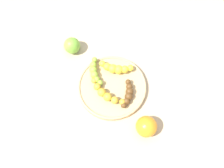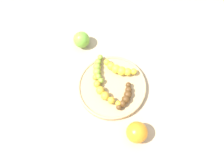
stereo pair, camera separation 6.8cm
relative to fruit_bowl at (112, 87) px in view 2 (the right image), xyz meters
name	(u,v)px [view 2 (the right image)]	position (x,y,z in m)	size (l,w,h in m)	color
ground_plane	(112,88)	(0.00, 0.00, -0.01)	(2.40, 2.40, 0.00)	tan
fruit_bowl	(112,87)	(0.00, 0.00, 0.00)	(0.27, 0.27, 0.02)	tan
banana_spotted	(104,92)	(-0.04, 0.02, 0.02)	(0.09, 0.14, 0.03)	gold
banana_overripe	(126,97)	(-0.03, -0.07, 0.02)	(0.12, 0.04, 0.03)	#593819
banana_yellow	(119,69)	(0.07, -0.01, 0.03)	(0.05, 0.14, 0.04)	yellow
banana_green	(98,69)	(0.04, 0.07, 0.02)	(0.12, 0.06, 0.03)	#8CAD38
apple_green	(82,40)	(0.15, 0.19, 0.02)	(0.07, 0.07, 0.07)	#72B238
orange_fruit	(137,132)	(-0.14, -0.14, 0.03)	(0.08, 0.08, 0.08)	orange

